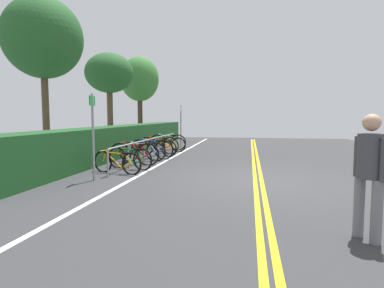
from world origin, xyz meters
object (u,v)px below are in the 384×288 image
bicycle_1 (130,158)px  bicycle_2 (134,154)px  bicycle_0 (117,162)px  sign_post_far (181,122)px  bicycle_8 (168,142)px  bicycle_6 (159,145)px  tree_mid (43,39)px  bicycle_3 (143,152)px  bicycle_4 (152,149)px  bicycle_7 (168,144)px  pedestrian (370,168)px  bicycle_5 (157,148)px  tree_extra (140,80)px  tree_far_right (109,74)px  sign_post_near (93,128)px  bike_rack (150,143)px

bicycle_1 → bicycle_2: bearing=10.7°
bicycle_0 → sign_post_far: 7.86m
bicycle_8 → bicycle_6: bearing=-179.9°
bicycle_6 → tree_mid: size_ratio=0.31×
bicycle_3 → sign_post_far: 5.42m
bicycle_4 → bicycle_7: (2.49, -0.02, -0.04)m
bicycle_6 → bicycle_0: bearing=-178.2°
bicycle_3 → pedestrian: bearing=-141.0°
bicycle_5 → tree_extra: size_ratio=0.33×
bicycle_6 → sign_post_far: sign_post_far is taller
tree_far_right → sign_post_near: bearing=-158.5°
bike_rack → tree_far_right: bearing=40.5°
bicycle_8 → sign_post_near: (-7.53, 0.00, 0.95)m
bicycle_3 → bike_rack: bearing=-4.1°
bicycle_0 → bicycle_1: (0.78, -0.08, 0.02)m
bicycle_4 → sign_post_near: 4.38m
bicycle_6 → bicycle_8: (1.61, 0.00, 0.01)m
bicycle_7 → bicycle_2: bearing=178.1°
tree_mid → bicycle_6: bearing=-54.1°
bicycle_0 → bicycle_8: size_ratio=0.91×
bicycle_4 → bicycle_0: bearing=179.1°
bicycle_0 → bicycle_3: (2.47, 0.07, 0.03)m
bicycle_7 → sign_post_far: (2.11, -0.14, 0.98)m
tree_mid → tree_far_right: bearing=-3.6°
bicycle_1 → bike_rack: bearing=2.4°
bicycle_2 → bicycle_4: 1.62m
sign_post_near → bicycle_4: bearing=-2.9°
sign_post_near → tree_extra: bearing=13.7°
bicycle_4 → bicycle_5: bicycle_4 is taller
bicycle_3 → sign_post_far: sign_post_far is taller
bicycle_5 → bicycle_7: (1.57, -0.07, -0.00)m
bicycle_5 → tree_extra: tree_extra is taller
pedestrian → bicycle_7: bearing=27.9°
bicycle_8 → sign_post_far: sign_post_far is taller
bicycle_6 → tree_far_right: tree_far_right is taller
bicycle_1 → bicycle_3: size_ratio=0.97×
bike_rack → bicycle_1: 2.46m
bicycle_3 → tree_extra: bearing=19.6°
bicycle_3 → pedestrian: size_ratio=1.00×
bicycle_1 → bicycle_8: 5.68m
bicycle_5 → sign_post_far: sign_post_far is taller
tree_extra → bicycle_5: bearing=-155.7°
bicycle_5 → bicycle_2: bearing=178.6°
bicycle_0 → pedestrian: bearing=-128.1°
bicycle_2 → bicycle_7: size_ratio=1.06×
bicycle_3 → bicycle_4: bicycle_4 is taller
bicycle_4 → sign_post_far: size_ratio=0.82×
tree_far_right → tree_extra: bearing=-5.0°
bicycle_4 → sign_post_far: bearing=-1.9°
bicycle_3 → bicycle_7: 3.22m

